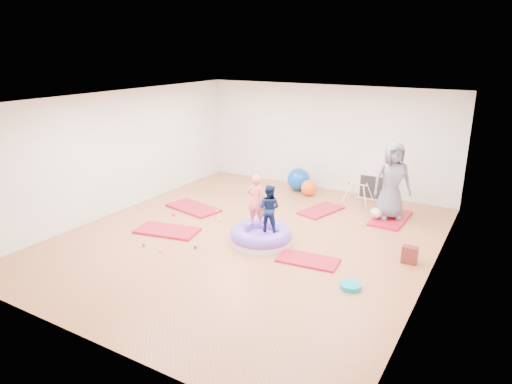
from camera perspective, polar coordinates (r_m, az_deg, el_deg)
The scene contains 19 objects.
room at distance 8.93m, azimuth -0.97°, elevation 2.55°, with size 7.01×8.01×2.81m.
gym_mat_front_left at distance 9.84m, azimuth -11.04°, elevation -4.76°, with size 1.31×0.66×0.05m, color #B11226.
gym_mat_mid_left at distance 11.09m, azimuth -7.83°, elevation -1.98°, with size 1.33×0.67×0.06m, color #B11226.
gym_mat_center_back at distance 10.94m, azimuth 8.12°, elevation -2.29°, with size 1.15×0.58×0.05m, color #B11226.
gym_mat_right at distance 8.45m, azimuth 6.51°, elevation -8.47°, with size 1.10×0.55×0.05m, color #B11226.
gym_mat_rear_right at distance 10.77m, azimuth 16.47°, elevation -3.17°, with size 1.34×0.67×0.06m, color #B11226.
inflatable_cushion at distance 9.08m, azimuth 0.64°, elevation -5.52°, with size 1.24×1.24×0.39m.
child_pink at distance 8.99m, azimuth 0.03°, elevation -0.76°, with size 0.39×0.25×1.06m, color #FF676C.
child_navy at distance 8.74m, azimuth 1.63°, elevation -1.74°, with size 0.46×0.35×0.94m, color #0D1A40.
adult_caregiver at distance 10.49m, azimuth 16.65°, elevation 1.38°, with size 0.84×0.55×1.73m, color slate.
infant at distance 10.61m, azimuth 15.03°, elevation -2.53°, with size 0.39×0.40×0.23m.
ball_pit_balls at distance 9.80m, azimuth -5.95°, elevation -4.57°, with size 4.01×3.31×0.07m.
exercise_ball_blue at distance 12.39m, azimuth 5.36°, elevation 1.58°, with size 0.61×0.61×0.61m, color #0B44B6.
exercise_ball_orange at distance 12.00m, azimuth 6.63°, elevation 0.51°, with size 0.42×0.42×0.42m, color #E05415.
infant_play_gym at distance 11.56m, azimuth 12.68°, elevation 0.19°, with size 0.66×0.63×0.51m.
cube_shelf at distance 12.05m, azimuth 14.41°, elevation 0.77°, with size 0.68×0.33×0.68m.
balance_disc at distance 7.69m, azimuth 11.71°, elevation -11.41°, with size 0.35×0.35×0.08m, color #0A94A6.
backpack at distance 8.73m, azimuth 18.66°, elevation -7.44°, with size 0.28×0.17×0.32m, color maroon.
yellow_toy at distance 9.64m, azimuth -10.24°, elevation -5.29°, with size 0.18×0.18×0.03m, color #F1FC09.
Camera 1 is at (4.49, -7.35, 3.74)m, focal length 32.00 mm.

